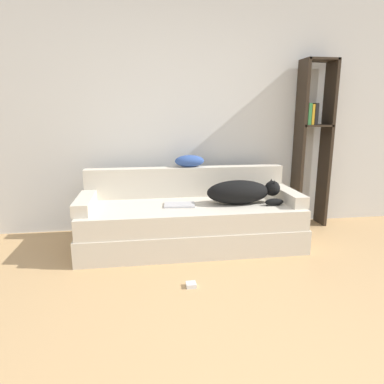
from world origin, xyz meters
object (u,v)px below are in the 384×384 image
(dog, at_px, (242,192))
(couch, at_px, (191,225))
(power_adapter, at_px, (191,285))
(laptop, at_px, (179,205))
(bookshelf, at_px, (313,137))
(throw_pillow, at_px, (190,161))

(dog, bearing_deg, couch, 174.65)
(couch, relative_size, power_adapter, 28.32)
(laptop, bearing_deg, couch, 23.08)
(bookshelf, bearing_deg, dog, -151.91)
(laptop, xyz_separation_m, throw_pillow, (0.16, 0.43, 0.38))
(dog, distance_m, power_adapter, 1.19)
(dog, xyz_separation_m, throw_pillow, (-0.48, 0.44, 0.27))
(couch, bearing_deg, bookshelf, 17.76)
(dog, height_order, power_adapter, dog)
(couch, distance_m, laptop, 0.26)
(dog, bearing_deg, throw_pillow, 137.43)
(couch, distance_m, dog, 0.63)
(bookshelf, bearing_deg, couch, -162.24)
(power_adapter, bearing_deg, couch, 82.02)
(laptop, height_order, bookshelf, bookshelf)
(bookshelf, bearing_deg, throw_pillow, -176.13)
(couch, xyz_separation_m, bookshelf, (1.53, 0.49, 0.85))
(laptop, bearing_deg, bookshelf, 23.76)
(couch, height_order, throw_pillow, throw_pillow)
(dog, xyz_separation_m, bookshelf, (1.01, 0.54, 0.51))
(dog, height_order, laptop, dog)
(throw_pillow, distance_m, bookshelf, 1.51)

